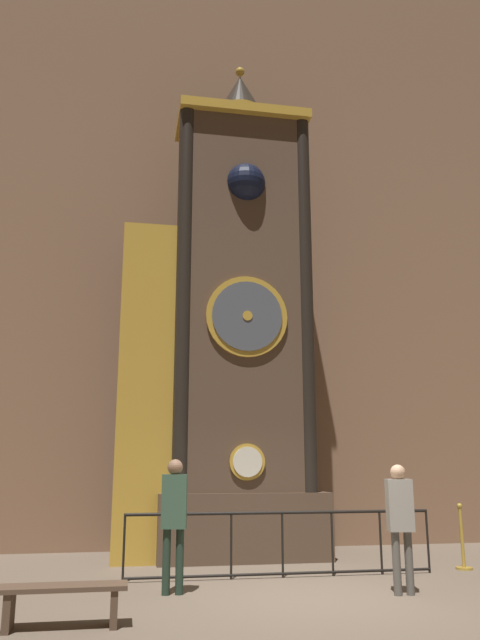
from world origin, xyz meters
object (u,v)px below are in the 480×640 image
(visitor_near, at_px, (174,511))
(stanchion_post, at_px, (463,547))
(visitor_far, at_px, (400,515))
(visitor_bench, at_px, (63,597))
(clock_tower, at_px, (225,329))

(visitor_near, distance_m, stanchion_post, 5.16)
(visitor_far, bearing_deg, visitor_near, 178.10)
(visitor_near, bearing_deg, visitor_bench, -120.46)
(visitor_far, relative_size, visitor_bench, 1.25)
(visitor_far, distance_m, stanchion_post, 2.71)
(clock_tower, relative_size, visitor_far, 6.07)
(visitor_near, relative_size, visitor_bench, 1.30)
(stanchion_post, xyz_separation_m, visitor_bench, (-6.26, -2.77, -0.03))
(visitor_near, xyz_separation_m, visitor_bench, (-1.30, -1.56, -0.76))
(visitor_bench, bearing_deg, visitor_far, 12.43)
(clock_tower, distance_m, stanchion_post, 5.83)
(clock_tower, height_order, visitor_bench, clock_tower)
(visitor_bench, bearing_deg, visitor_near, 50.09)
(stanchion_post, relative_size, visitor_bench, 0.78)
(stanchion_post, bearing_deg, visitor_near, -166.32)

